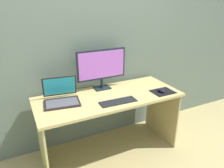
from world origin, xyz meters
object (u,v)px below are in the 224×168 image
at_px(keyboard_external, 118,102).
at_px(mouse, 161,90).
at_px(laptop, 61,97).
at_px(monitor, 102,67).

distance_m(keyboard_external, mouse, 0.55).
xyz_separation_m(laptop, keyboard_external, (0.51, -0.26, -0.04)).
bearing_deg(keyboard_external, mouse, 2.91).
bearing_deg(mouse, keyboard_external, -176.73).
bearing_deg(monitor, mouse, -35.49).
distance_m(monitor, mouse, 0.72).
xyz_separation_m(keyboard_external, mouse, (0.55, 0.01, 0.02)).
bearing_deg(monitor, laptop, -164.78).
height_order(monitor, laptop, monitor).
relative_size(laptop, mouse, 3.83).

